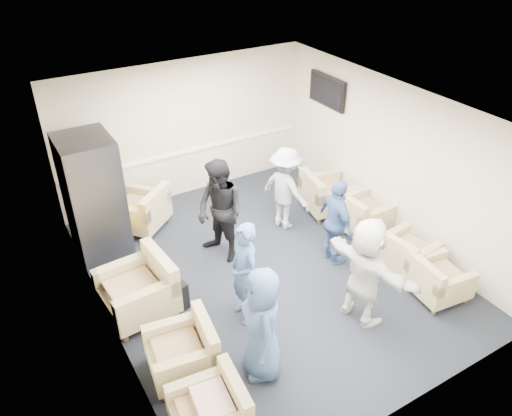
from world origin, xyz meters
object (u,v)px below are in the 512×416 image
armchair_left_near (213,413)px  person_mid_left (244,274)px  person_back_left (220,212)px  armchair_left_mid (186,352)px  vending_machine (94,197)px  armchair_right_far (325,195)px  person_front_left (262,324)px  armchair_right_midnear (404,255)px  person_back_right (286,189)px  armchair_left_far (141,291)px  armchair_corner (142,212)px  person_mid_right (336,223)px  armchair_right_midfar (360,216)px  armchair_right_near (436,281)px  person_front_right (366,271)px

armchair_left_near → person_mid_left: 1.91m
armchair_left_near → person_back_left: size_ratio=0.48×
armchair_left_mid → vending_machine: 3.18m
armchair_right_far → vending_machine: bearing=86.6°
person_front_left → armchair_right_midnear: bearing=118.0°
armchair_right_midnear → person_mid_left: bearing=75.4°
person_mid_left → person_back_right: person_mid_left is taller
armchair_left_far → armchair_corner: armchair_left_far is taller
armchair_left_far → armchair_left_near: bearing=-4.2°
person_back_left → person_mid_right: 1.86m
armchair_right_midfar → person_mid_right: 1.12m
person_back_left → person_back_right: person_back_left is taller
armchair_left_mid → person_front_left: bearing=67.8°
armchair_right_near → person_mid_left: (-2.66, 1.08, 0.49)m
person_front_left → person_back_left: 2.47m
person_mid_left → person_back_right: 2.44m
armchair_left_near → person_mid_right: size_ratio=0.56×
armchair_right_midfar → armchair_right_far: armchair_right_far is taller
armchair_right_near → person_front_right: person_front_right is taller
armchair_right_midnear → person_back_right: person_back_right is taller
vending_machine → armchair_left_far: bearing=-87.5°
person_back_left → person_back_right: (1.41, 0.23, -0.10)m
vending_machine → person_front_right: bearing=-52.0°
armchair_right_far → person_mid_right: (-0.82, -1.32, 0.41)m
armchair_corner → person_front_right: (1.89, -3.75, 0.48)m
armchair_corner → person_back_left: person_back_left is taller
armchair_left_near → person_front_right: (2.62, 0.57, 0.52)m
armchair_left_far → vending_machine: 1.90m
person_back_right → person_back_left: bearing=82.3°
armchair_left_mid → person_mid_right: person_mid_right is taller
armchair_left_near → armchair_left_far: bearing=-173.7°
armchair_right_midfar → person_front_right: size_ratio=0.51×
armchair_right_far → armchair_left_far: bearing=111.9°
person_back_left → person_back_right: bearing=84.1°
armchair_right_midnear → person_back_right: bearing=17.7°
person_mid_left → armchair_right_midfar: bearing=108.5°
person_back_right → armchair_right_near: bearing=-179.2°
vending_machine → armchair_left_mid: bearing=-86.7°
person_front_left → armchair_right_midfar: bearing=137.0°
armchair_left_far → person_back_right: bearing=100.7°
armchair_corner → armchair_right_near: bearing=88.6°
armchair_left_near → armchair_right_midfar: bearing=124.9°
armchair_right_far → vending_machine: size_ratio=0.47×
armchair_right_midnear → person_mid_right: bearing=39.6°
person_mid_left → person_front_right: (1.42, -0.84, 0.04)m
person_front_left → person_mid_right: person_front_left is taller
armchair_right_near → armchair_corner: size_ratio=0.68×
armchair_corner → armchair_right_far: bearing=119.9°
armchair_corner → person_back_right: bearing=111.6°
armchair_right_midfar → person_mid_right: size_ratio=0.56×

